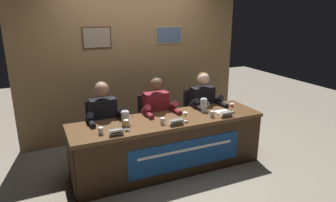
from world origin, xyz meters
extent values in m
plane|color=gray|center=(0.00, 0.00, 0.00)|extent=(12.00, 12.00, 0.00)
cube|color=#937047|center=(0.00, 1.40, 1.30)|extent=(3.86, 0.12, 2.60)
cube|color=#4C3319|center=(-0.62, 1.33, 1.73)|extent=(0.45, 0.02, 0.34)
cube|color=gray|center=(-0.62, 1.32, 1.73)|extent=(0.41, 0.01, 0.30)
cube|color=tan|center=(0.62, 1.33, 1.73)|extent=(0.50, 0.02, 0.30)
cube|color=slate|center=(0.62, 1.32, 1.73)|extent=(0.46, 0.01, 0.26)
cube|color=brown|center=(0.00, 0.00, 0.71)|extent=(2.66, 0.73, 0.05)
cube|color=#342112|center=(0.00, -0.34, 0.34)|extent=(2.60, 0.04, 0.69)
cube|color=#342112|center=(-1.28, 0.00, 0.34)|extent=(0.08, 0.65, 0.69)
cube|color=#342112|center=(1.28, 0.00, 0.34)|extent=(0.08, 0.65, 0.69)
cube|color=#19478C|center=(0.10, -0.37, 0.34)|extent=(1.59, 0.01, 0.40)
cube|color=white|center=(0.10, -0.37, 0.41)|extent=(1.36, 0.00, 0.04)
cylinder|color=black|center=(-0.79, 0.46, 0.01)|extent=(0.44, 0.44, 0.02)
cylinder|color=black|center=(-0.79, 0.46, 0.23)|extent=(0.05, 0.05, 0.42)
cube|color=#232328|center=(-0.79, 0.46, 0.45)|extent=(0.44, 0.44, 0.03)
cube|color=#232328|center=(-0.79, 0.66, 0.69)|extent=(0.40, 0.05, 0.44)
cylinder|color=black|center=(-0.89, 0.11, 0.23)|extent=(0.10, 0.10, 0.47)
cylinder|color=black|center=(-0.69, 0.11, 0.23)|extent=(0.10, 0.10, 0.47)
cylinder|color=black|center=(-0.89, 0.26, 0.52)|extent=(0.13, 0.34, 0.13)
cylinder|color=black|center=(-0.69, 0.26, 0.52)|extent=(0.13, 0.34, 0.13)
cube|color=black|center=(-0.79, 0.43, 0.76)|extent=(0.36, 0.20, 0.48)
sphere|color=#8E664C|center=(-0.79, 0.41, 1.13)|extent=(0.19, 0.19, 0.19)
sphere|color=gray|center=(-0.79, 0.43, 1.15)|extent=(0.17, 0.17, 0.17)
cylinder|color=black|center=(-1.00, 0.33, 0.78)|extent=(0.09, 0.30, 0.25)
cylinder|color=black|center=(-0.58, 0.33, 0.78)|extent=(0.09, 0.30, 0.25)
cylinder|color=black|center=(-1.00, 0.17, 0.77)|extent=(0.07, 0.24, 0.07)
cylinder|color=black|center=(-0.58, 0.17, 0.77)|extent=(0.07, 0.24, 0.07)
cube|color=white|center=(-0.79, -0.29, 0.78)|extent=(0.17, 0.03, 0.08)
cube|color=white|center=(-0.79, -0.25, 0.78)|extent=(0.17, 0.03, 0.08)
cube|color=black|center=(-0.79, -0.29, 0.78)|extent=(0.12, 0.01, 0.01)
cylinder|color=white|center=(-0.63, -0.14, 0.74)|extent=(0.06, 0.06, 0.00)
cylinder|color=white|center=(-0.63, -0.14, 0.77)|extent=(0.01, 0.01, 0.05)
cone|color=white|center=(-0.63, -0.14, 0.83)|extent=(0.06, 0.06, 0.06)
cylinder|color=orange|center=(-0.63, -0.14, 0.82)|extent=(0.04, 0.04, 0.04)
cylinder|color=silver|center=(-0.95, -0.16, 0.78)|extent=(0.06, 0.06, 0.08)
cylinder|color=silver|center=(-0.95, -0.16, 0.76)|extent=(0.05, 0.05, 0.05)
cylinder|color=black|center=(0.00, 0.46, 0.01)|extent=(0.44, 0.44, 0.02)
cylinder|color=black|center=(0.00, 0.46, 0.23)|extent=(0.05, 0.05, 0.42)
cube|color=#232328|center=(0.00, 0.46, 0.45)|extent=(0.44, 0.44, 0.03)
cube|color=#232328|center=(0.00, 0.66, 0.69)|extent=(0.40, 0.05, 0.44)
cylinder|color=black|center=(-0.10, 0.11, 0.23)|extent=(0.10, 0.10, 0.47)
cylinder|color=black|center=(0.10, 0.11, 0.23)|extent=(0.10, 0.10, 0.47)
cylinder|color=black|center=(-0.10, 0.26, 0.52)|extent=(0.13, 0.34, 0.13)
cylinder|color=black|center=(0.10, 0.26, 0.52)|extent=(0.13, 0.34, 0.13)
cube|color=maroon|center=(0.00, 0.43, 0.76)|extent=(0.36, 0.20, 0.48)
sphere|color=brown|center=(0.00, 0.41, 1.13)|extent=(0.19, 0.19, 0.19)
sphere|color=black|center=(0.00, 0.43, 1.15)|extent=(0.17, 0.17, 0.17)
cylinder|color=maroon|center=(-0.21, 0.33, 0.78)|extent=(0.09, 0.30, 0.25)
cylinder|color=maroon|center=(0.21, 0.33, 0.78)|extent=(0.09, 0.30, 0.25)
cylinder|color=maroon|center=(-0.21, 0.17, 0.77)|extent=(0.07, 0.24, 0.07)
cylinder|color=maroon|center=(0.21, 0.17, 0.77)|extent=(0.07, 0.24, 0.07)
cube|color=white|center=(0.00, -0.28, 0.78)|extent=(0.19, 0.03, 0.08)
cube|color=white|center=(0.00, -0.25, 0.78)|extent=(0.19, 0.03, 0.08)
cube|color=black|center=(0.00, -0.28, 0.78)|extent=(0.14, 0.01, 0.01)
cylinder|color=white|center=(0.17, -0.18, 0.74)|extent=(0.06, 0.06, 0.00)
cylinder|color=white|center=(0.17, -0.18, 0.77)|extent=(0.01, 0.01, 0.05)
cone|color=white|center=(0.17, -0.18, 0.83)|extent=(0.06, 0.06, 0.06)
cylinder|color=yellow|center=(0.17, -0.18, 0.82)|extent=(0.04, 0.04, 0.04)
cylinder|color=silver|center=(-0.15, -0.16, 0.78)|extent=(0.06, 0.06, 0.08)
cylinder|color=silver|center=(-0.15, -0.16, 0.76)|extent=(0.05, 0.05, 0.05)
cylinder|color=black|center=(0.79, 0.46, 0.01)|extent=(0.44, 0.44, 0.02)
cylinder|color=black|center=(0.79, 0.46, 0.23)|extent=(0.05, 0.05, 0.42)
cube|color=#232328|center=(0.79, 0.46, 0.45)|extent=(0.44, 0.44, 0.03)
cube|color=#232328|center=(0.79, 0.66, 0.69)|extent=(0.40, 0.05, 0.44)
cylinder|color=black|center=(0.69, 0.11, 0.23)|extent=(0.10, 0.10, 0.47)
cylinder|color=black|center=(0.89, 0.11, 0.23)|extent=(0.10, 0.10, 0.47)
cylinder|color=black|center=(0.69, 0.26, 0.52)|extent=(0.13, 0.34, 0.13)
cylinder|color=black|center=(0.89, 0.26, 0.52)|extent=(0.13, 0.34, 0.13)
cube|color=black|center=(0.79, 0.43, 0.76)|extent=(0.36, 0.20, 0.48)
sphere|color=beige|center=(0.79, 0.41, 1.13)|extent=(0.19, 0.19, 0.19)
sphere|color=#593819|center=(0.79, 0.43, 1.15)|extent=(0.17, 0.17, 0.17)
cylinder|color=black|center=(0.58, 0.33, 0.78)|extent=(0.09, 0.30, 0.25)
cylinder|color=black|center=(1.00, 0.33, 0.78)|extent=(0.09, 0.30, 0.25)
cylinder|color=black|center=(0.58, 0.17, 0.77)|extent=(0.07, 0.24, 0.07)
cylinder|color=black|center=(1.00, 0.17, 0.77)|extent=(0.07, 0.24, 0.07)
cube|color=white|center=(0.76, -0.29, 0.78)|extent=(0.18, 0.03, 0.08)
cube|color=white|center=(0.76, -0.26, 0.78)|extent=(0.18, 0.03, 0.08)
cube|color=black|center=(0.76, -0.29, 0.78)|extent=(0.13, 0.01, 0.01)
cylinder|color=white|center=(0.96, -0.11, 0.74)|extent=(0.06, 0.06, 0.00)
cylinder|color=white|center=(0.96, -0.11, 0.77)|extent=(0.01, 0.01, 0.05)
cone|color=white|center=(0.96, -0.11, 0.83)|extent=(0.06, 0.06, 0.06)
cylinder|color=#B21E2D|center=(0.96, -0.11, 0.82)|extent=(0.04, 0.04, 0.04)
cylinder|color=silver|center=(0.58, -0.19, 0.78)|extent=(0.06, 0.06, 0.08)
cylinder|color=silver|center=(0.58, -0.19, 0.76)|extent=(0.05, 0.05, 0.05)
cylinder|color=silver|center=(-0.60, 0.00, 0.83)|extent=(0.10, 0.10, 0.18)
cylinder|color=silver|center=(-0.60, 0.00, 0.92)|extent=(0.08, 0.09, 0.01)
sphere|color=silver|center=(-0.60, 0.00, 0.94)|extent=(0.02, 0.02, 0.02)
torus|color=silver|center=(-0.53, 0.00, 0.84)|extent=(0.07, 0.01, 0.07)
cylinder|color=silver|center=(0.60, 0.07, 0.83)|extent=(0.10, 0.10, 0.18)
cylinder|color=silver|center=(0.60, 0.07, 0.92)|extent=(0.08, 0.09, 0.01)
sphere|color=silver|center=(0.60, 0.07, 0.94)|extent=(0.02, 0.02, 0.02)
torus|color=silver|center=(0.67, 0.07, 0.84)|extent=(0.07, 0.01, 0.07)
cube|color=white|center=(0.82, -0.08, 0.74)|extent=(0.21, 0.15, 0.01)
camera|label=1|loc=(-1.60, -3.54, 2.17)|focal=32.57mm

